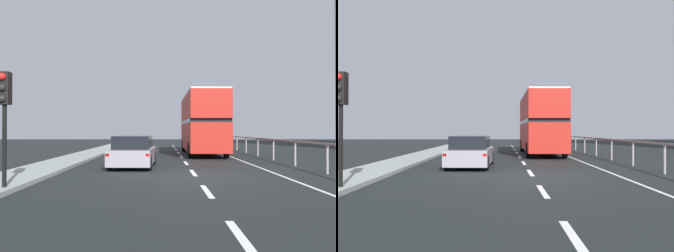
{
  "view_description": "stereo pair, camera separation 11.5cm",
  "coord_description": "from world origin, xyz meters",
  "views": [
    {
      "loc": [
        -1.25,
        -14.17,
        1.69
      ],
      "look_at": [
        -0.9,
        7.6,
        1.97
      ],
      "focal_mm": 39.93,
      "sensor_mm": 36.0,
      "label": 1
    },
    {
      "loc": [
        -1.14,
        -14.17,
        1.69
      ],
      "look_at": [
        -0.9,
        7.6,
        1.97
      ],
      "focal_mm": 39.93,
      "sensor_mm": 36.0,
      "label": 2
    }
  ],
  "objects": [
    {
      "name": "double_decker_bus_red",
      "position": [
        1.64,
        12.58,
        2.29
      ],
      "size": [
        2.58,
        10.27,
        4.28
      ],
      "rotation": [
        0.0,
        0.0,
        -0.0
      ],
      "color": "#AF2017",
      "rests_on": "ground"
    },
    {
      "name": "traffic_signal_pole",
      "position": [
        -5.59,
        -3.85,
        2.52
      ],
      "size": [
        0.3,
        0.42,
        3.17
      ],
      "color": "black",
      "rests_on": "near_sidewalk_kerb"
    },
    {
      "name": "lane_paint_markings",
      "position": [
        1.95,
        8.47,
        0.0
      ],
      "size": [
        3.36,
        46.0,
        0.01
      ],
      "color": "silver",
      "rests_on": "ground"
    },
    {
      "name": "hatchback_car_near",
      "position": [
        -2.58,
        3.2,
        0.69
      ],
      "size": [
        2.03,
        4.43,
        1.45
      ],
      "rotation": [
        0.0,
        0.0,
        -0.04
      ],
      "color": "gray",
      "rests_on": "ground"
    },
    {
      "name": "near_sidewalk_kerb",
      "position": [
        -6.34,
        0.0,
        0.07
      ],
      "size": [
        2.09,
        80.0,
        0.14
      ],
      "primitive_type": "cube",
      "color": "gray",
      "rests_on": "ground"
    },
    {
      "name": "ground_plane",
      "position": [
        0.0,
        0.0,
        -0.05
      ],
      "size": [
        74.88,
        120.0,
        0.1
      ],
      "primitive_type": "cube",
      "color": "black"
    },
    {
      "name": "bridge_side_railing",
      "position": [
        5.18,
        9.0,
        0.98
      ],
      "size": [
        0.1,
        42.0,
        1.22
      ],
      "color": "gray",
      "rests_on": "ground"
    }
  ]
}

